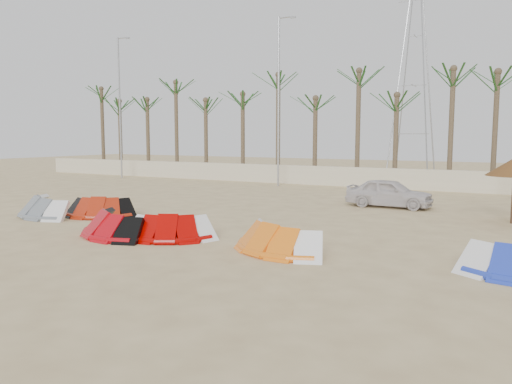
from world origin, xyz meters
The scene contains 12 objects.
ground centered at (0.00, 0.00, 0.00)m, with size 120.00×120.00×0.00m, color #DBC08A.
boundary_wall centered at (0.00, 22.00, 0.65)m, with size 60.00×0.30×1.30m, color beige.
palm_line centered at (0.67, 23.50, 6.44)m, with size 52.00×4.00×7.70m.
lamp_a centered at (-19.96, 20.00, 5.77)m, with size 1.25×0.14×11.00m.
lamp_b centered at (-5.96, 20.00, 5.77)m, with size 1.25×0.14×11.00m.
pylon centered at (1.00, 28.00, 0.00)m, with size 3.00×3.00×14.00m, color #A5A8AD, non-canonical shape.
kite_grey centered at (-8.95, 4.30, 0.42)m, with size 4.04×2.72×0.90m.
kite_red_left centered at (-6.70, 5.14, 0.42)m, with size 3.33×2.48×0.90m.
kite_red_mid centered at (-3.44, 2.58, 0.42)m, with size 3.90×2.75×0.90m.
kite_red_right centered at (-1.33, 2.93, 0.42)m, with size 3.40×2.54×0.90m.
kite_orange centered at (2.42, 3.08, 0.42)m, with size 3.74×2.57×0.90m.
car centered at (2.99, 13.56, 0.68)m, with size 1.60×3.97×1.35m, color silver.
Camera 1 is at (8.69, -9.82, 3.32)m, focal length 35.00 mm.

